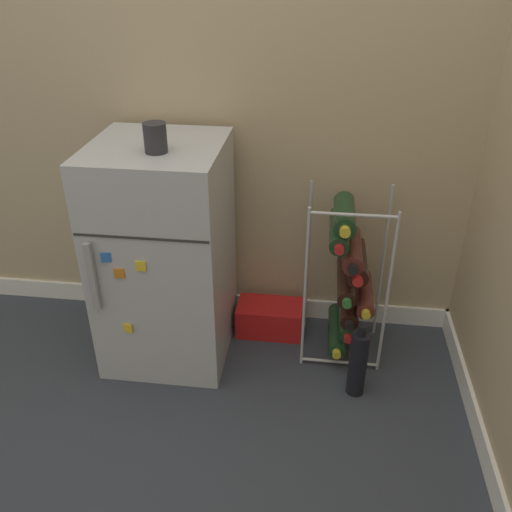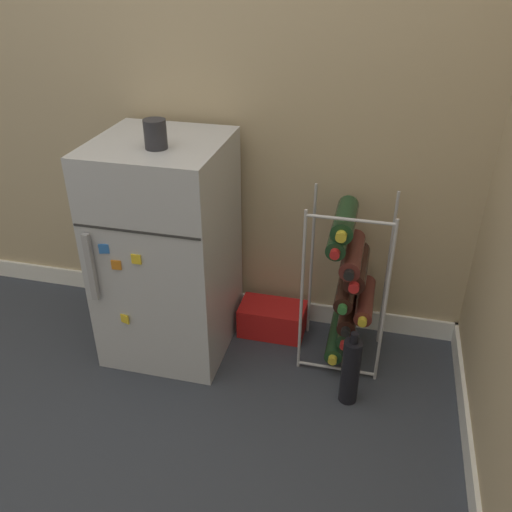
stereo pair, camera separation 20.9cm
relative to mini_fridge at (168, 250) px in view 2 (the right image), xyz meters
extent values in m
plane|color=#333842|center=(0.37, -0.31, -0.44)|extent=(14.00, 14.00, 0.00)
cube|color=tan|center=(0.37, 0.31, 0.81)|extent=(6.62, 0.06, 2.50)
cube|color=white|center=(0.37, 0.27, -0.40)|extent=(6.62, 0.01, 0.09)
cube|color=#B7BABF|center=(0.00, 0.00, 0.00)|extent=(0.47, 0.48, 0.88)
cube|color=#2D2D2D|center=(0.00, -0.24, 0.20)|extent=(0.46, 0.00, 0.01)
cube|color=#9E9EA3|center=(-0.18, -0.26, 0.04)|extent=(0.02, 0.02, 0.27)
cube|color=orange|center=(-0.09, -0.25, 0.06)|extent=(0.04, 0.01, 0.04)
cube|color=yellow|center=(-0.09, -0.25, -0.18)|extent=(0.04, 0.02, 0.04)
cube|color=yellow|center=(-0.01, -0.25, 0.09)|extent=(0.04, 0.01, 0.04)
cube|color=blue|center=(-0.13, -0.25, 0.12)|extent=(0.04, 0.02, 0.04)
cylinder|color=#B2B2B7|center=(0.55, -0.05, -0.09)|extent=(0.01, 0.01, 0.70)
cylinder|color=#B2B2B7|center=(0.85, -0.05, -0.09)|extent=(0.01, 0.01, 0.70)
cylinder|color=#B2B2B7|center=(0.55, 0.19, -0.09)|extent=(0.01, 0.01, 0.70)
cylinder|color=#B2B2B7|center=(0.85, 0.19, -0.09)|extent=(0.01, 0.01, 0.70)
cylinder|color=#B2B2B7|center=(0.70, -0.05, -0.42)|extent=(0.31, 0.01, 0.01)
cylinder|color=#B2B2B7|center=(0.70, -0.05, 0.24)|extent=(0.31, 0.01, 0.01)
cylinder|color=#19381E|center=(0.69, 0.07, -0.35)|extent=(0.07, 0.29, 0.07)
cylinder|color=gold|center=(0.69, -0.08, -0.35)|extent=(0.03, 0.02, 0.03)
cylinder|color=#19381E|center=(0.72, 0.07, -0.28)|extent=(0.07, 0.28, 0.07)
cylinder|color=red|center=(0.72, -0.08, -0.28)|extent=(0.03, 0.02, 0.03)
cylinder|color=black|center=(0.72, 0.07, -0.21)|extent=(0.07, 0.27, 0.07)
cylinder|color=black|center=(0.72, -0.08, -0.21)|extent=(0.03, 0.02, 0.03)
cylinder|color=#56231E|center=(0.78, 0.07, -0.16)|extent=(0.07, 0.26, 0.07)
cylinder|color=gold|center=(0.78, -0.07, -0.16)|extent=(0.03, 0.02, 0.03)
cylinder|color=black|center=(0.70, 0.07, -0.10)|extent=(0.07, 0.30, 0.07)
cylinder|color=#2D7033|center=(0.70, -0.09, -0.10)|extent=(0.03, 0.02, 0.03)
cylinder|color=black|center=(0.74, 0.07, -0.01)|extent=(0.08, 0.27, 0.08)
cylinder|color=red|center=(0.74, -0.08, -0.01)|extent=(0.04, 0.02, 0.04)
cylinder|color=#56231E|center=(0.72, 0.07, 0.04)|extent=(0.08, 0.27, 0.08)
cylinder|color=black|center=(0.72, -0.08, 0.04)|extent=(0.04, 0.02, 0.04)
cylinder|color=#19381E|center=(0.66, 0.07, 0.12)|extent=(0.07, 0.28, 0.07)
cylinder|color=red|center=(0.66, -0.08, 0.12)|extent=(0.03, 0.02, 0.03)
cylinder|color=#19381E|center=(0.68, 0.07, 0.18)|extent=(0.08, 0.25, 0.08)
cylinder|color=gold|center=(0.68, -0.07, 0.18)|extent=(0.04, 0.02, 0.04)
cube|color=red|center=(0.40, 0.15, -0.37)|extent=(0.28, 0.16, 0.14)
cylinder|color=#28282D|center=(0.03, -0.08, 0.49)|extent=(0.08, 0.08, 0.10)
cylinder|color=black|center=(0.76, -0.19, -0.31)|extent=(0.07, 0.07, 0.27)
cylinder|color=black|center=(0.76, -0.19, -0.15)|extent=(0.03, 0.03, 0.04)
camera|label=1|loc=(0.58, -1.76, 1.05)|focal=38.00mm
camera|label=2|loc=(0.78, -1.72, 1.05)|focal=38.00mm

